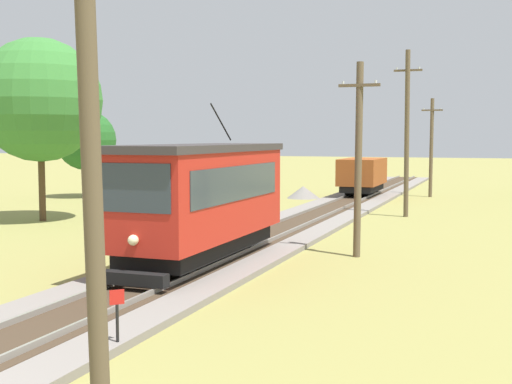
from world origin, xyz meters
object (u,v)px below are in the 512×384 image
utility_pole_near_tram (358,157)px  freight_car (362,175)px  utility_pole_foreground (90,129)px  trackside_signal_marker (117,317)px  tree_left_near (40,100)px  utility_pole_far (431,146)px  tree_right_far (86,140)px  utility_pole_mid (407,132)px  red_tram (201,197)px  gravel_pile (303,192)px

utility_pole_near_tram → freight_car: bearing=100.8°
freight_car → utility_pole_foreground: size_ratio=0.64×
trackside_signal_marker → tree_left_near: tree_left_near is taller
utility_pole_far → tree_right_far: 23.20m
freight_car → utility_pole_near_tram: 22.07m
freight_car → utility_pole_far: (4.13, 2.69, 1.86)m
utility_pole_near_tram → tree_right_far: 26.84m
freight_car → tree_left_near: tree_left_near is taller
tree_right_far → utility_pole_mid: bearing=-10.3°
utility_pole_foreground → trackside_signal_marker: 5.72m
red_tram → utility_pole_mid: 16.31m
utility_pole_foreground → utility_pole_far: bearing=90.0°
freight_car → trackside_signal_marker: freight_car is taller
freight_car → trackside_signal_marker: 33.31m
freight_car → tree_right_far: (-17.50, -5.72, 2.27)m
tree_left_near → tree_right_far: size_ratio=1.50×
red_tram → tree_left_near: tree_left_near is taller
utility_pole_near_tram → utility_pole_far: utility_pole_far is taller
tree_left_near → utility_pole_far: bearing=50.9°
gravel_pile → tree_left_near: tree_left_near is taller
utility_pole_near_tram → tree_left_near: size_ratio=0.75×
utility_pole_near_tram → gravel_pile: utility_pole_near_tram is taller
utility_pole_near_tram → tree_left_near: 16.97m
freight_car → utility_pole_foreground: (4.13, -37.24, 2.58)m
utility_pole_far → utility_pole_near_tram: bearing=-90.0°
tree_left_near → tree_right_far: 12.92m
utility_pole_mid → gravel_pile: (-7.81, 8.38, -3.88)m
tree_right_far → utility_pole_foreground: bearing=-55.5°
utility_pole_near_tram → tree_right_far: size_ratio=1.12×
freight_car → utility_pole_foreground: 37.55m
utility_pole_mid → tree_left_near: 18.01m
freight_car → utility_pole_near_tram: size_ratio=0.79×
gravel_pile → utility_pole_near_tram: bearing=-69.0°
utility_pole_far → gravel_pile: (-7.81, -3.96, -3.01)m
utility_pole_foreground → tree_left_near: (-16.24, 19.94, 1.66)m
gravel_pile → tree_left_near: 18.89m
gravel_pile → trackside_signal_marker: bearing=-80.0°
utility_pole_foreground → utility_pole_near_tram: size_ratio=1.23×
utility_pole_foreground → utility_pole_mid: 27.59m
red_tram → gravel_pile: 24.37m
utility_pole_mid → utility_pole_far: size_ratio=1.26×
utility_pole_foreground → tree_left_near: bearing=129.2°
utility_pole_mid → gravel_pile: 12.09m
utility_pole_mid → utility_pole_foreground: bearing=-90.0°
freight_car → utility_pole_near_tram: (4.13, -21.60, 1.81)m
freight_car → tree_left_near: bearing=-125.0°
utility_pole_foreground → utility_pole_far: (0.00, 39.92, -0.72)m
red_tram → utility_pole_far: bearing=81.6°
utility_pole_far → trackside_signal_marker: size_ratio=5.63×
utility_pole_far → gravel_pile: bearing=-153.1°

